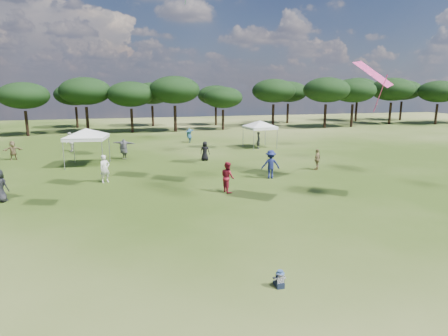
# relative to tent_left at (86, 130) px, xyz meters

# --- Properties ---
(ground) EXTENTS (140.00, 140.00, 0.00)m
(ground) POSITION_rel_tent_left_xyz_m (6.58, -22.80, -2.81)
(ground) COLOR #374D17
(ground) RESTS_ON ground
(tree_line) EXTENTS (108.78, 17.63, 7.77)m
(tree_line) POSITION_rel_tent_left_xyz_m (8.97, 24.61, 2.62)
(tree_line) COLOR black
(tree_line) RESTS_ON ground
(tent_left) EXTENTS (5.96, 5.96, 3.23)m
(tent_left) POSITION_rel_tent_left_xyz_m (0.00, 0.00, 0.00)
(tent_left) COLOR gray
(tent_left) RESTS_ON ground
(tent_right) EXTENTS (5.52, 5.52, 3.07)m
(tent_right) POSITION_rel_tent_left_xyz_m (16.16, 4.93, -0.17)
(tent_right) COLOR gray
(tent_right) RESTS_ON ground
(toddler) EXTENTS (0.38, 0.42, 0.56)m
(toddler) POSITION_rel_tent_left_xyz_m (7.18, -20.94, -2.56)
(toddler) COLOR black
(toddler) RESTS_ON ground
(festival_crowd) EXTENTS (25.37, 22.09, 1.92)m
(festival_crowd) POSITION_rel_tent_left_xyz_m (4.16, -0.24, -1.94)
(festival_crowd) COLOR brown
(festival_crowd) RESTS_ON ground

